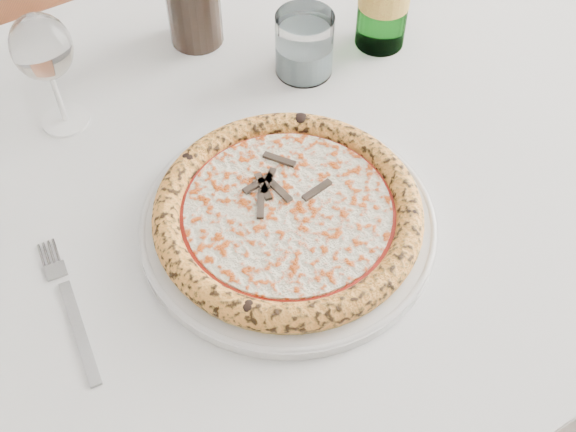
% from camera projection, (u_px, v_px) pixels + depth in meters
% --- Properties ---
extents(floor, '(5.00, 6.00, 0.02)m').
position_uv_depth(floor, '(306.00, 408.00, 1.49)').
color(floor, '#4D4E52').
rests_on(floor, ground).
extents(dining_table, '(1.55, 1.00, 0.76)m').
position_uv_depth(dining_table, '(253.00, 212.00, 0.95)').
color(dining_table, brown).
rests_on(dining_table, floor).
extents(plate, '(0.34, 0.34, 0.02)m').
position_uv_depth(plate, '(288.00, 222.00, 0.82)').
color(plate, silver).
rests_on(plate, dining_table).
extents(pizza, '(0.30, 0.30, 0.03)m').
position_uv_depth(pizza, '(288.00, 213.00, 0.80)').
color(pizza, '#E1B356').
rests_on(pizza, plate).
extents(fork, '(0.02, 0.19, 0.00)m').
position_uv_depth(fork, '(71.00, 311.00, 0.75)').
color(fork, gray).
rests_on(fork, dining_table).
extents(wine_glass, '(0.07, 0.07, 0.16)m').
position_uv_depth(wine_glass, '(42.00, 50.00, 0.84)').
color(wine_glass, white).
rests_on(wine_glass, dining_table).
extents(tumbler, '(0.08, 0.08, 0.09)m').
position_uv_depth(tumbler, '(304.00, 48.00, 0.96)').
color(tumbler, white).
rests_on(tumbler, dining_table).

